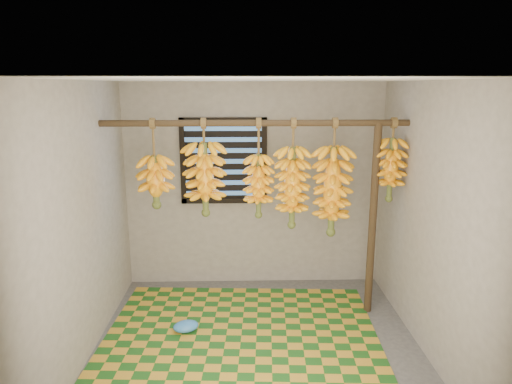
{
  "coord_description": "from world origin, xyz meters",
  "views": [
    {
      "loc": [
        -0.12,
        -3.74,
        2.36
      ],
      "look_at": [
        0.0,
        0.55,
        1.35
      ],
      "focal_mm": 32.0,
      "sensor_mm": 36.0,
      "label": 1
    }
  ],
  "objects_px": {
    "plastic_bag": "(186,326)",
    "banana_bunch_f": "(391,170)",
    "support_post": "(373,221)",
    "woven_mat": "(241,336)",
    "banana_bunch_c": "(259,186)",
    "banana_bunch_a": "(156,181)",
    "banana_bunch_d": "(292,187)",
    "banana_bunch_e": "(332,191)",
    "banana_bunch_b": "(205,179)"
  },
  "relations": [
    {
      "from": "banana_bunch_c",
      "to": "banana_bunch_a",
      "type": "bearing_deg",
      "value": 180.0
    },
    {
      "from": "banana_bunch_c",
      "to": "banana_bunch_d",
      "type": "distance_m",
      "value": 0.34
    },
    {
      "from": "banana_bunch_a",
      "to": "banana_bunch_b",
      "type": "height_order",
      "value": "same"
    },
    {
      "from": "woven_mat",
      "to": "banana_bunch_c",
      "type": "relative_size",
      "value": 2.63
    },
    {
      "from": "support_post",
      "to": "woven_mat",
      "type": "relative_size",
      "value": 0.77
    },
    {
      "from": "plastic_bag",
      "to": "banana_bunch_a",
      "type": "height_order",
      "value": "banana_bunch_a"
    },
    {
      "from": "plastic_bag",
      "to": "banana_bunch_f",
      "type": "distance_m",
      "value": 2.55
    },
    {
      "from": "support_post",
      "to": "woven_mat",
      "type": "xyz_separation_m",
      "value": [
        -1.35,
        -0.48,
        -0.99
      ]
    },
    {
      "from": "plastic_bag",
      "to": "banana_bunch_a",
      "type": "xyz_separation_m",
      "value": [
        -0.3,
        0.39,
        1.37
      ]
    },
    {
      "from": "woven_mat",
      "to": "banana_bunch_d",
      "type": "bearing_deg",
      "value": 43.08
    },
    {
      "from": "woven_mat",
      "to": "plastic_bag",
      "type": "relative_size",
      "value": 10.41
    },
    {
      "from": "banana_bunch_f",
      "to": "banana_bunch_c",
      "type": "bearing_deg",
      "value": 180.0
    },
    {
      "from": "banana_bunch_b",
      "to": "banana_bunch_c",
      "type": "distance_m",
      "value": 0.54
    },
    {
      "from": "plastic_bag",
      "to": "banana_bunch_c",
      "type": "height_order",
      "value": "banana_bunch_c"
    },
    {
      "from": "banana_bunch_b",
      "to": "plastic_bag",
      "type": "bearing_deg",
      "value": -116.08
    },
    {
      "from": "woven_mat",
      "to": "banana_bunch_a",
      "type": "distance_m",
      "value": 1.72
    },
    {
      "from": "woven_mat",
      "to": "plastic_bag",
      "type": "height_order",
      "value": "plastic_bag"
    },
    {
      "from": "woven_mat",
      "to": "banana_bunch_d",
      "type": "height_order",
      "value": "banana_bunch_d"
    },
    {
      "from": "plastic_bag",
      "to": "banana_bunch_b",
      "type": "bearing_deg",
      "value": 63.92
    },
    {
      "from": "support_post",
      "to": "banana_bunch_d",
      "type": "height_order",
      "value": "banana_bunch_d"
    },
    {
      "from": "woven_mat",
      "to": "banana_bunch_c",
      "type": "xyz_separation_m",
      "value": [
        0.18,
        0.48,
        1.37
      ]
    },
    {
      "from": "banana_bunch_b",
      "to": "banana_bunch_f",
      "type": "distance_m",
      "value": 1.85
    },
    {
      "from": "plastic_bag",
      "to": "banana_bunch_d",
      "type": "xyz_separation_m",
      "value": [
        1.06,
        0.39,
        1.3
      ]
    },
    {
      "from": "support_post",
      "to": "banana_bunch_a",
      "type": "distance_m",
      "value": 2.23
    },
    {
      "from": "banana_bunch_d",
      "to": "banana_bunch_f",
      "type": "distance_m",
      "value": 1.0
    },
    {
      "from": "banana_bunch_e",
      "to": "banana_bunch_a",
      "type": "bearing_deg",
      "value": 180.0
    },
    {
      "from": "banana_bunch_e",
      "to": "banana_bunch_f",
      "type": "bearing_deg",
      "value": 0.0
    },
    {
      "from": "banana_bunch_d",
      "to": "support_post",
      "type": "bearing_deg",
      "value": 0.0
    },
    {
      "from": "banana_bunch_e",
      "to": "banana_bunch_f",
      "type": "relative_size",
      "value": 1.42
    },
    {
      "from": "banana_bunch_c",
      "to": "banana_bunch_f",
      "type": "height_order",
      "value": "same"
    },
    {
      "from": "plastic_bag",
      "to": "banana_bunch_c",
      "type": "bearing_deg",
      "value": 28.23
    },
    {
      "from": "support_post",
      "to": "banana_bunch_d",
      "type": "bearing_deg",
      "value": 180.0
    },
    {
      "from": "banana_bunch_b",
      "to": "banana_bunch_e",
      "type": "height_order",
      "value": "same"
    },
    {
      "from": "support_post",
      "to": "banana_bunch_e",
      "type": "relative_size",
      "value": 1.69
    },
    {
      "from": "banana_bunch_b",
      "to": "banana_bunch_e",
      "type": "relative_size",
      "value": 0.82
    },
    {
      "from": "banana_bunch_b",
      "to": "banana_bunch_c",
      "type": "height_order",
      "value": "same"
    },
    {
      "from": "banana_bunch_a",
      "to": "banana_bunch_f",
      "type": "distance_m",
      "value": 2.34
    },
    {
      "from": "woven_mat",
      "to": "banana_bunch_c",
      "type": "height_order",
      "value": "banana_bunch_c"
    },
    {
      "from": "banana_bunch_b",
      "to": "banana_bunch_d",
      "type": "bearing_deg",
      "value": 0.0
    },
    {
      "from": "plastic_bag",
      "to": "banana_bunch_a",
      "type": "bearing_deg",
      "value": 127.57
    },
    {
      "from": "banana_bunch_e",
      "to": "banana_bunch_f",
      "type": "height_order",
      "value": "same"
    },
    {
      "from": "banana_bunch_c",
      "to": "banana_bunch_f",
      "type": "distance_m",
      "value": 1.33
    },
    {
      "from": "woven_mat",
      "to": "banana_bunch_b",
      "type": "height_order",
      "value": "banana_bunch_b"
    },
    {
      "from": "banana_bunch_b",
      "to": "banana_bunch_e",
      "type": "bearing_deg",
      "value": 0.0
    },
    {
      "from": "banana_bunch_a",
      "to": "banana_bunch_d",
      "type": "height_order",
      "value": "same"
    },
    {
      "from": "banana_bunch_b",
      "to": "banana_bunch_d",
      "type": "xyz_separation_m",
      "value": [
        0.87,
        0.0,
        -0.09
      ]
    },
    {
      "from": "woven_mat",
      "to": "banana_bunch_e",
      "type": "distance_m",
      "value": 1.68
    },
    {
      "from": "banana_bunch_b",
      "to": "banana_bunch_e",
      "type": "xyz_separation_m",
      "value": [
        1.28,
        0.0,
        -0.13
      ]
    },
    {
      "from": "banana_bunch_e",
      "to": "support_post",
      "type": "bearing_deg",
      "value": 0.0
    },
    {
      "from": "banana_bunch_a",
      "to": "banana_bunch_e",
      "type": "distance_m",
      "value": 1.77
    }
  ]
}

